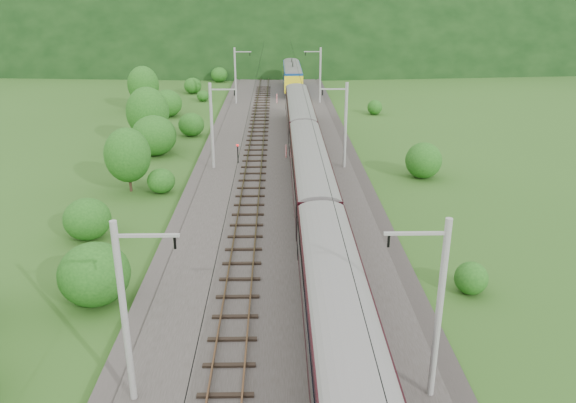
{
  "coord_description": "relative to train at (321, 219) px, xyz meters",
  "views": [
    {
      "loc": [
        -0.16,
        -19.04,
        16.27
      ],
      "look_at": [
        0.55,
        16.81,
        2.6
      ],
      "focal_mm": 35.0,
      "sensor_mm": 36.0,
      "label": 1
    }
  ],
  "objects": [
    {
      "name": "ground",
      "position": [
        -2.4,
        -11.77,
        -3.41
      ],
      "size": [
        600.0,
        600.0,
        0.0
      ],
      "primitive_type": "plane",
      "color": "#264A17",
      "rests_on": "ground"
    },
    {
      "name": "track_left",
      "position": [
        -4.8,
        -1.77,
        -3.04
      ],
      "size": [
        2.4,
        220.0,
        0.27
      ],
      "color": "#523723",
      "rests_on": "railbed"
    },
    {
      "name": "track_right",
      "position": [
        0.0,
        -1.77,
        -3.04
      ],
      "size": [
        2.4,
        220.0,
        0.27
      ],
      "color": "#523723",
      "rests_on": "railbed"
    },
    {
      "name": "mountain_ridge",
      "position": [
        -122.4,
        288.23,
        -3.41
      ],
      "size": [
        336.0,
        280.0,
        132.0
      ],
      "primitive_type": "ellipsoid",
      "color": "black",
      "rests_on": "ground"
    },
    {
      "name": "signal",
      "position": [
        -6.39,
        21.81,
        -2.02
      ],
      "size": [
        0.21,
        0.21,
        1.87
      ],
      "color": "black",
      "rests_on": "railbed"
    },
    {
      "name": "mountain_main",
      "position": [
        -2.4,
        248.23,
        -3.41
      ],
      "size": [
        504.0,
        360.0,
        244.0
      ],
      "primitive_type": "ellipsoid",
      "color": "black",
      "rests_on": "ground"
    },
    {
      "name": "vegetation_left",
      "position": [
        -16.73,
        6.85,
        -0.8
      ],
      "size": [
        12.79,
        145.19,
        6.79
      ],
      "color": "#1C4D14",
      "rests_on": "ground"
    },
    {
      "name": "overhead_wires",
      "position": [
        -2.4,
        -1.77,
        3.69
      ],
      "size": [
        4.83,
        198.0,
        0.03
      ],
      "color": "black",
      "rests_on": "ground"
    },
    {
      "name": "vegetation_right",
      "position": [
        9.86,
        -8.19,
        -2.14
      ],
      "size": [
        5.17,
        102.3,
        2.96
      ],
      "color": "#1C4D14",
      "rests_on": "ground"
    },
    {
      "name": "hazard_post_far",
      "position": [
        -1.67,
        23.54,
        -2.45
      ],
      "size": [
        0.14,
        0.14,
        1.32
      ],
      "primitive_type": "cylinder",
      "color": "red",
      "rests_on": "railbed"
    },
    {
      "name": "catenary_right",
      "position": [
        3.72,
        20.23,
        1.09
      ],
      "size": [
        2.54,
        192.28,
        8.0
      ],
      "color": "gray",
      "rests_on": "railbed"
    },
    {
      "name": "train",
      "position": [
        0.0,
        0.0,
        0.0
      ],
      "size": [
        2.87,
        135.71,
        4.98
      ],
      "color": "black",
      "rests_on": "ground"
    },
    {
      "name": "catenary_left",
      "position": [
        -8.52,
        20.23,
        1.09
      ],
      "size": [
        2.54,
        192.28,
        8.0
      ],
      "color": "gray",
      "rests_on": "railbed"
    },
    {
      "name": "hazard_post_near",
      "position": [
        -2.56,
        52.23,
        -2.45
      ],
      "size": [
        0.14,
        0.14,
        1.33
      ],
      "primitive_type": "cylinder",
      "color": "red",
      "rests_on": "railbed"
    },
    {
      "name": "railbed",
      "position": [
        -2.4,
        -1.77,
        -3.26
      ],
      "size": [
        14.0,
        220.0,
        0.3
      ],
      "primitive_type": "cube",
      "color": "#38332D",
      "rests_on": "ground"
    }
  ]
}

